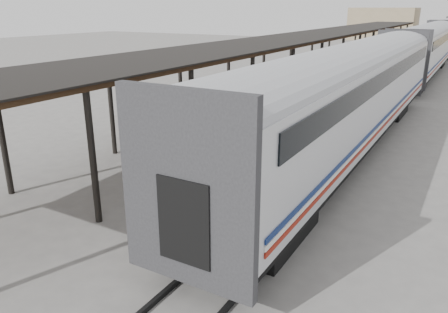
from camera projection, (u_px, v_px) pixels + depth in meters
ground at (176, 206)px, 13.93m from camera, size 160.00×160.00×0.00m
train at (426, 46)px, 39.21m from camera, size 3.45×76.01×4.01m
canopy at (321, 35)px, 33.90m from camera, size 4.90×64.30×4.15m
rails at (422, 76)px, 40.22m from camera, size 1.54×150.00×0.12m
building_left at (383, 24)px, 84.83m from camera, size 12.00×8.00×6.00m
baggage_cart at (176, 201)px, 12.71m from camera, size 1.54×2.54×0.86m
suitcase_stack at (178, 183)px, 12.93m from camera, size 1.23×1.16×0.58m
luggage_tug at (301, 94)px, 28.21m from camera, size 1.13×1.76×1.52m
porter at (168, 175)px, 11.71m from camera, size 0.64×0.76×1.77m
pedestrian at (293, 91)px, 28.72m from camera, size 0.92×0.39×1.57m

